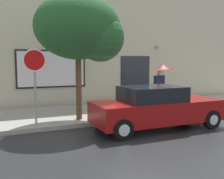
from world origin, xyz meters
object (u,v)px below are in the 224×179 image
at_px(fire_hydrant, 126,106).
at_px(street_tree, 82,29).
at_px(stop_sign, 35,72).
at_px(parked_car, 156,108).
at_px(pedestrian_with_umbrella, 162,73).

relative_size(fire_hydrant, street_tree, 0.16).
bearing_deg(stop_sign, fire_hydrant, 7.89).
bearing_deg(parked_car, pedestrian_with_umbrella, 53.09).
xyz_separation_m(parked_car, fire_hydrant, (-0.19, 1.91, -0.22)).
bearing_deg(pedestrian_with_umbrella, street_tree, -162.93).
bearing_deg(stop_sign, pedestrian_with_umbrella, 15.15).
distance_m(fire_hydrant, street_tree, 3.52).
distance_m(fire_hydrant, stop_sign, 3.96).
height_order(pedestrian_with_umbrella, stop_sign, stop_sign).
height_order(parked_car, stop_sign, stop_sign).
xyz_separation_m(parked_car, street_tree, (-2.08, 1.72, 2.75)).
bearing_deg(parked_car, stop_sign, 159.83).
bearing_deg(fire_hydrant, stop_sign, -172.11).
xyz_separation_m(fire_hydrant, stop_sign, (-3.64, -0.50, 1.47)).
distance_m(fire_hydrant, pedestrian_with_umbrella, 3.02).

